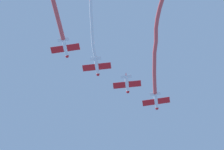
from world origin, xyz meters
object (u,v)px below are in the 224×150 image
airplane_right_wing (97,66)px  airplane_slot (65,48)px  airplane_lead (156,101)px  airplane_left_wing (127,84)px

airplane_right_wing → airplane_slot: bearing=129.2°
airplane_lead → airplane_left_wing: 8.46m
airplane_lead → airplane_slot: size_ratio=1.00×
airplane_right_wing → airplane_slot: airplane_slot is taller
airplane_lead → airplane_slot: airplane_slot is taller
airplane_left_wing → airplane_slot: (-16.51, -3.63, 0.50)m
airplane_left_wing → airplane_slot: 16.91m
airplane_left_wing → airplane_right_wing: (-8.26, -1.81, 0.25)m
airplane_right_wing → airplane_lead: bearing=-50.9°
airplane_lead → airplane_slot: 25.37m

